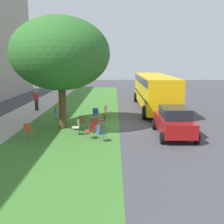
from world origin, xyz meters
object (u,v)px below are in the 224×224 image
at_px(street_tree, 61,54).
at_px(chair_2, 82,121).
at_px(parked_car, 174,121).
at_px(pedestrian_0, 36,100).
at_px(chair_0, 57,112).
at_px(chair_6, 103,119).
at_px(chair_1, 95,113).
at_px(chair_4, 90,130).
at_px(school_bus, 154,89).
at_px(chair_3, 107,111).
at_px(chair_5, 100,132).
at_px(chair_8, 28,130).
at_px(chair_9, 77,126).
at_px(chair_7, 96,124).

bearing_deg(street_tree, chair_2, -105.21).
height_order(parked_car, pedestrian_0, pedestrian_0).
height_order(chair_0, chair_6, same).
xyz_separation_m(chair_0, pedestrian_0, (3.03, 2.39, 0.41)).
bearing_deg(chair_2, chair_1, -15.98).
distance_m(chair_4, chair_6, 2.54).
height_order(chair_2, school_bus, school_bus).
relative_size(street_tree, chair_2, 7.61).
height_order(chair_1, chair_4, same).
bearing_deg(school_bus, chair_3, 130.85).
bearing_deg(chair_3, chair_6, 176.24).
xyz_separation_m(chair_3, parked_car, (-4.75, -3.83, 0.32)).
bearing_deg(parked_car, chair_5, 104.86).
relative_size(chair_2, chair_3, 1.00).
height_order(chair_6, parked_car, parked_car).
distance_m(street_tree, chair_3, 5.68).
distance_m(chair_3, chair_8, 6.75).
height_order(chair_1, chair_3, same).
bearing_deg(chair_6, street_tree, 94.21).
xyz_separation_m(chair_3, chair_5, (-5.82, 0.18, 0.00)).
bearing_deg(street_tree, chair_8, 149.74).
bearing_deg(pedestrian_0, chair_9, -148.46).
bearing_deg(chair_4, chair_9, 47.34).
xyz_separation_m(chair_3, chair_6, (-2.87, 0.19, 0.00)).
bearing_deg(pedestrian_0, chair_4, -146.62).
distance_m(chair_6, parked_car, 4.45).
distance_m(street_tree, chair_4, 4.99).
distance_m(chair_3, chair_7, 4.26).
xyz_separation_m(chair_0, chair_9, (-4.17, -2.03, 0.00)).
bearing_deg(chair_0, chair_8, 175.04).
bearing_deg(chair_5, chair_1, 7.21).
xyz_separation_m(chair_2, school_bus, (6.80, -5.38, 1.24)).
height_order(chair_5, chair_6, same).
distance_m(chair_4, chair_5, 0.74).
bearing_deg(chair_9, school_bus, -34.61).
height_order(chair_7, chair_9, same).
height_order(chair_0, chair_8, same).
bearing_deg(chair_3, chair_0, 96.51).
bearing_deg(chair_8, chair_4, -88.66).
distance_m(parked_car, school_bus, 8.22).
distance_m(street_tree, chair_2, 4.19).
bearing_deg(chair_7, chair_9, 108.85).
bearing_deg(chair_9, street_tree, 35.11).
relative_size(chair_0, chair_5, 1.00).
bearing_deg(parked_car, chair_2, 75.34).
height_order(street_tree, chair_1, street_tree).
height_order(chair_4, pedestrian_0, pedestrian_0).
bearing_deg(pedestrian_0, chair_3, -113.62).
bearing_deg(chair_2, school_bus, -38.38).
bearing_deg(pedestrian_0, chair_1, -125.47).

